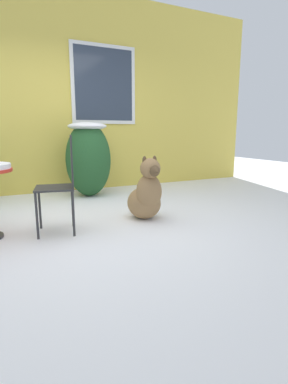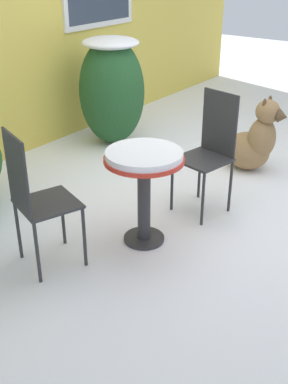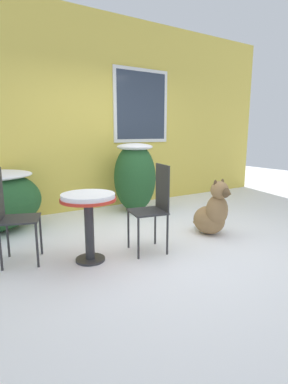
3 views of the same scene
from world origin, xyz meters
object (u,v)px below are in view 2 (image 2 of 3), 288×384
patio_table (144,172)px  patio_chair_far_side (210,149)px  dog (254,143)px  patio_chair_near_table (36,197)px

patio_table → patio_chair_far_side: (0.73, -0.12, -0.03)m
patio_table → dog: dog is taller
patio_table → patio_chair_far_side: 0.74m
patio_table → patio_chair_near_table: 0.78m
patio_chair_near_table → patio_table: bearing=-99.3°
patio_chair_far_side → dog: bearing=103.1°
patio_chair_near_table → dog: size_ratio=1.31×
patio_table → patio_chair_far_side: bearing=-9.2°
patio_chair_near_table → dog: bearing=-81.5°
patio_chair_far_side → patio_chair_near_table: bearing=-98.1°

